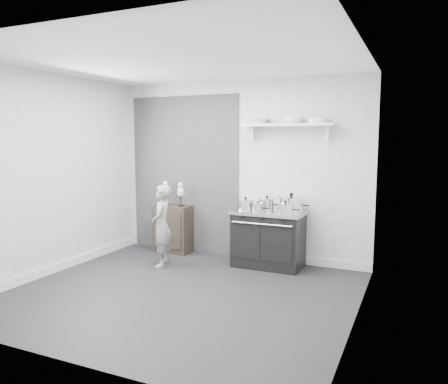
{
  "coord_description": "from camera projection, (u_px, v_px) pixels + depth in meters",
  "views": [
    {
      "loc": [
        2.53,
        -4.36,
        1.82
      ],
      "look_at": [
        0.13,
        0.95,
        1.11
      ],
      "focal_mm": 35.0,
      "sensor_mm": 36.0,
      "label": 1
    }
  ],
  "objects": [
    {
      "name": "pot_front_right",
      "position": [
        285.0,
        209.0,
        5.89
      ],
      "size": [
        0.31,
        0.22,
        0.19
      ],
      "color": "silver",
      "rests_on": "stove"
    },
    {
      "name": "wall_shelf",
      "position": [
        288.0,
        126.0,
        6.15
      ],
      "size": [
        1.3,
        0.26,
        0.24
      ],
      "color": "silver",
      "rests_on": "room_shell"
    },
    {
      "name": "plate_stack",
      "position": [
        318.0,
        121.0,
        5.96
      ],
      "size": [
        0.27,
        0.27,
        0.06
      ],
      "primitive_type": "cylinder",
      "color": "silver",
      "rests_on": "wall_shelf"
    },
    {
      "name": "ground",
      "position": [
        181.0,
        293.0,
        5.2
      ],
      "size": [
        4.0,
        4.0,
        0.0
      ],
      "primitive_type": "plane",
      "color": "black",
      "rests_on": "ground"
    },
    {
      "name": "pot_back_right",
      "position": [
        291.0,
        204.0,
        6.14
      ],
      "size": [
        0.42,
        0.34,
        0.26
      ],
      "color": "silver",
      "rests_on": "stove"
    },
    {
      "name": "stove",
      "position": [
        268.0,
        238.0,
        6.24
      ],
      "size": [
        1.02,
        0.63,
        0.81
      ],
      "color": "black",
      "rests_on": "ground"
    },
    {
      "name": "pot_front_center",
      "position": [
        258.0,
        207.0,
        6.08
      ],
      "size": [
        0.25,
        0.17,
        0.15
      ],
      "color": "silver",
      "rests_on": "stove"
    },
    {
      "name": "child",
      "position": [
        162.0,
        226.0,
        6.25
      ],
      "size": [
        0.41,
        0.5,
        1.17
      ],
      "primitive_type": "imported",
      "rotation": [
        0.0,
        0.0,
        -1.24
      ],
      "color": "gray",
      "rests_on": "ground"
    },
    {
      "name": "bowl_large",
      "position": [
        258.0,
        121.0,
        6.32
      ],
      "size": [
        0.33,
        0.33,
        0.08
      ],
      "primitive_type": "imported",
      "color": "white",
      "rests_on": "wall_shelf"
    },
    {
      "name": "room_shell",
      "position": [
        179.0,
        155.0,
        5.17
      ],
      "size": [
        4.02,
        3.62,
        2.71
      ],
      "color": "#A5A5A3",
      "rests_on": "ground"
    },
    {
      "name": "skeleton_full",
      "position": [
        166.0,
        191.0,
        7.02
      ],
      "size": [
        0.13,
        0.08,
        0.45
      ],
      "primitive_type": null,
      "color": "beige",
      "rests_on": "side_cabinet"
    },
    {
      "name": "pot_back_left",
      "position": [
        267.0,
        204.0,
        6.29
      ],
      "size": [
        0.32,
        0.24,
        0.2
      ],
      "color": "silver",
      "rests_on": "stove"
    },
    {
      "name": "pot_front_left",
      "position": [
        246.0,
        205.0,
        6.21
      ],
      "size": [
        0.32,
        0.23,
        0.19
      ],
      "color": "silver",
      "rests_on": "stove"
    },
    {
      "name": "skeleton_torso",
      "position": [
        181.0,
        192.0,
        6.91
      ],
      "size": [
        0.12,
        0.08,
        0.44
      ],
      "primitive_type": null,
      "color": "beige",
      "rests_on": "side_cabinet"
    },
    {
      "name": "side_cabinet",
      "position": [
        173.0,
        229.0,
        7.04
      ],
      "size": [
        0.59,
        0.34,
        0.76
      ],
      "primitive_type": "cube",
      "color": "black",
      "rests_on": "ground"
    },
    {
      "name": "bowl_small",
      "position": [
        294.0,
        120.0,
        6.1
      ],
      "size": [
        0.26,
        0.26,
        0.08
      ],
      "primitive_type": "imported",
      "color": "white",
      "rests_on": "wall_shelf"
    }
  ]
}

